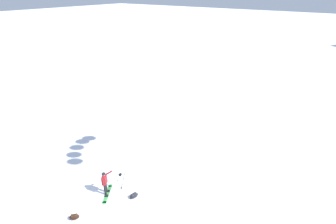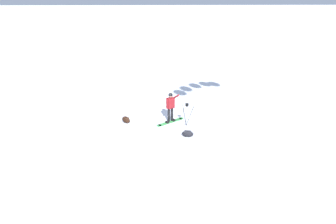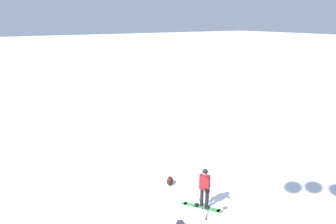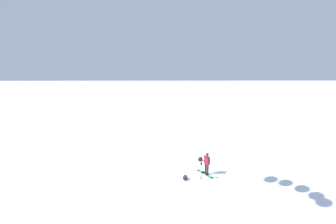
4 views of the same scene
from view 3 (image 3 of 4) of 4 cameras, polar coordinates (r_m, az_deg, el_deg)
name	(u,v)px [view 3 (image 3 of 4)]	position (r m, az deg, el deg)	size (l,w,h in m)	color
ground_plane	(179,205)	(15.17, 1.80, -14.89)	(300.00, 300.00, 0.00)	white
snowboarder	(205,184)	(14.62, 5.99, -11.59)	(0.57, 0.71, 1.72)	black
snowboard	(202,207)	(15.04, 5.51, -15.13)	(1.11, 1.55, 0.10)	#3F994C
camera_tripod	(207,198)	(13.78, 6.32, -13.82)	(0.61, 0.62, 1.31)	#262628
gear_bag_small	(170,181)	(16.76, 0.31, -11.14)	(0.61, 0.62, 0.32)	black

